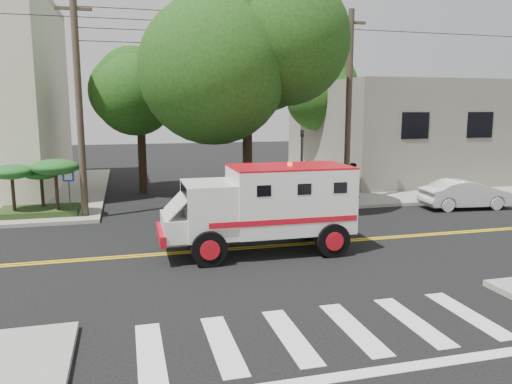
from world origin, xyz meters
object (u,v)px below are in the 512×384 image
object	(u,v)px
parked_sedan	(465,194)
pedestrian_a	(337,185)
armored_truck	(266,204)
pedestrian_b	(352,180)

from	to	relation	value
parked_sedan	pedestrian_a	size ratio (longest dim) A/B	2.26
armored_truck	pedestrian_a	size ratio (longest dim) A/B	3.39
armored_truck	pedestrian_a	distance (m)	7.92
parked_sedan	pedestrian_b	bearing A→B (deg)	57.53
parked_sedan	pedestrian_b	size ratio (longest dim) A/B	2.34
armored_truck	pedestrian_b	bearing A→B (deg)	49.08
pedestrian_b	armored_truck	bearing A→B (deg)	75.55
parked_sedan	pedestrian_a	distance (m)	5.90
parked_sedan	pedestrian_a	world-z (taller)	pedestrian_a
pedestrian_a	pedestrian_b	distance (m)	2.08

